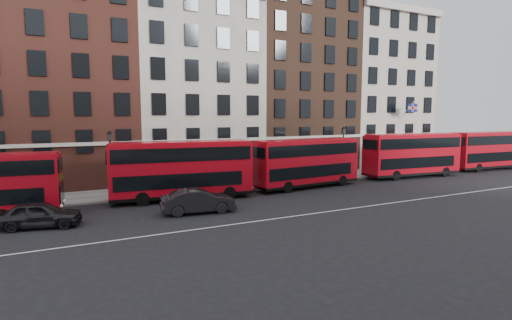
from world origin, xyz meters
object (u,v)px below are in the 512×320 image
bus_e (488,149)px  bus_b (181,169)px  car_rear (40,214)px  car_front (198,201)px  bus_d (412,154)px  traffic_light (434,151)px  bus_c (306,162)px

bus_e → bus_b: bearing=-176.3°
car_rear → bus_b: bearing=-55.6°
car_rear → car_front: (9.57, -0.85, 0.04)m
bus_d → car_front: bus_d is taller
car_front → traffic_light: 31.95m
bus_e → car_front: size_ratio=2.21×
car_rear → bus_d: bearing=-70.7°
car_front → traffic_light: (31.24, 6.48, 1.62)m
bus_d → bus_e: bus_d is taller
bus_b → bus_e: bearing=6.6°
bus_d → bus_e: 13.00m
bus_b → traffic_light: bus_b is taller
bus_d → car_rear: size_ratio=2.43×
bus_b → traffic_light: bearing=10.0°
bus_b → bus_d: size_ratio=0.99×
bus_e → traffic_light: size_ratio=3.40×
bus_c → car_rear: size_ratio=2.32×
bus_b → bus_c: bearing=6.6°
bus_e → car_front: bearing=-169.4°
bus_b → traffic_light: size_ratio=3.43×
bus_b → bus_c: size_ratio=1.04×
bus_b → bus_e: (38.30, -0.00, -0.00)m
car_front → traffic_light: traffic_light is taller
bus_c → car_front: 12.92m
bus_c → bus_d: (13.54, 0.01, 0.11)m
bus_c → traffic_light: bearing=-0.1°
bus_b → bus_c: bus_b is taller
car_rear → car_front: car_front is taller
bus_b → bus_e: 38.30m
bus_b → bus_e: size_ratio=1.01×
traffic_light → car_front: bearing=-168.3°
bus_b → car_rear: bearing=-152.1°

